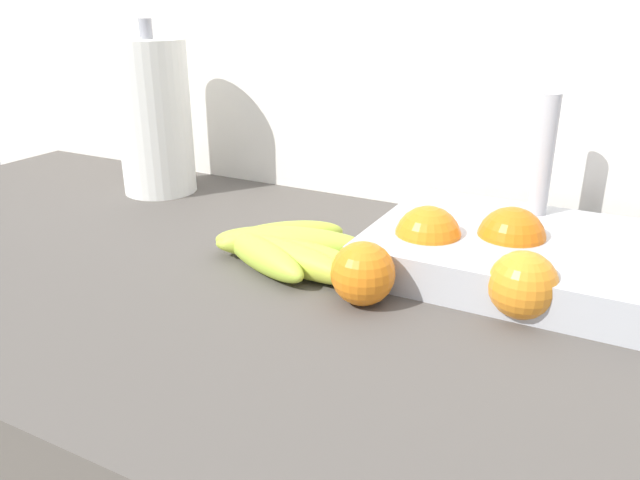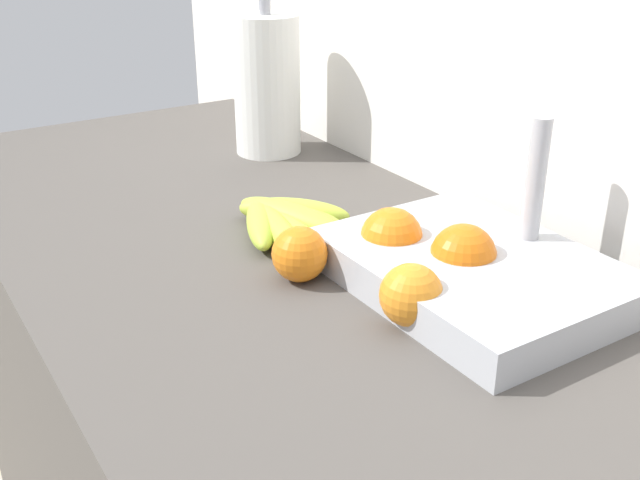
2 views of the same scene
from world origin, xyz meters
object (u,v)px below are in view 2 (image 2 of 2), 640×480
at_px(orange_right, 411,295).
at_px(orange_center, 300,254).
at_px(sink_basin, 474,270).
at_px(orange_front, 391,238).
at_px(paper_towel_roll, 267,85).
at_px(orange_back_left, 463,257).
at_px(banana_bunch, 284,221).

bearing_deg(orange_right, orange_center, -162.78).
relative_size(orange_center, sink_basin, 0.20).
relative_size(orange_front, paper_towel_roll, 0.29).
distance_m(orange_back_left, paper_towel_roll, 0.60).
bearing_deg(orange_front, orange_center, -105.46).
bearing_deg(paper_towel_roll, orange_back_left, -5.91).
bearing_deg(orange_right, orange_back_left, 108.17).
bearing_deg(orange_right, banana_bunch, 179.21).
bearing_deg(paper_towel_roll, banana_bunch, -25.75).
relative_size(orange_right, sink_basin, 0.21).
distance_m(orange_front, paper_towel_roll, 0.52).
xyz_separation_m(orange_center, sink_basin, (0.13, 0.16, -0.01)).
bearing_deg(orange_back_left, sink_basin, 35.82).
relative_size(orange_back_left, sink_basin, 0.23).
bearing_deg(paper_towel_roll, orange_center, -24.71).
bearing_deg(orange_center, sink_basin, 51.05).
distance_m(orange_center, orange_back_left, 0.20).
height_order(orange_back_left, sink_basin, sink_basin).
bearing_deg(banana_bunch, orange_center, -21.89).
relative_size(banana_bunch, sink_basin, 0.65).
distance_m(orange_right, orange_front, 0.14).
distance_m(orange_center, orange_front, 0.12).
xyz_separation_m(orange_right, sink_basin, (-0.02, 0.11, -0.01)).
relative_size(banana_bunch, orange_front, 2.80).
bearing_deg(sink_basin, banana_bunch, -157.01).
relative_size(orange_right, orange_front, 0.89).
distance_m(orange_right, paper_towel_roll, 0.65).
bearing_deg(sink_basin, paper_towel_roll, 174.98).
height_order(orange_right, orange_front, orange_front).
bearing_deg(paper_towel_roll, orange_front, -11.34).
bearing_deg(orange_right, sink_basin, 101.62).
xyz_separation_m(banana_bunch, orange_center, (0.13, -0.05, 0.01)).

